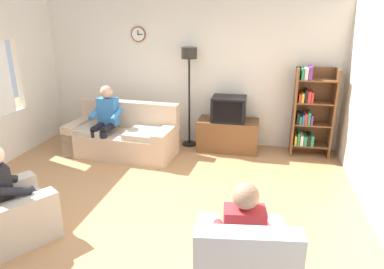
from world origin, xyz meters
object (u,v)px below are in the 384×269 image
(bookshelf, at_px, (310,112))
(person_in_left_armchair, at_px, (8,188))
(couch, at_px, (123,137))
(person_on_couch, at_px, (106,117))
(floor_lamp, at_px, (189,70))
(armchair_near_window, at_px, (5,216))
(person_in_right_armchair, at_px, (243,233))
(tv, at_px, (229,109))
(tv_stand, at_px, (228,135))

(bookshelf, relative_size, person_in_left_armchair, 1.41)
(couch, relative_size, person_in_left_armchair, 1.75)
(bookshelf, distance_m, person_on_couch, 3.58)
(person_in_left_armchair, bearing_deg, person_on_couch, 90.40)
(person_in_left_armchair, bearing_deg, couch, 84.89)
(bookshelf, height_order, floor_lamp, floor_lamp)
(floor_lamp, relative_size, person_on_couch, 1.49)
(armchair_near_window, relative_size, person_in_right_armchair, 1.05)
(couch, bearing_deg, person_on_couch, -156.07)
(couch, height_order, armchair_near_window, same)
(tv, xyz_separation_m, bookshelf, (1.41, 0.09, -0.01))
(tv_stand, xyz_separation_m, armchair_near_window, (-2.11, -3.24, 0.00))
(tv, height_order, armchair_near_window, tv)
(couch, relative_size, person_on_couch, 1.58)
(armchair_near_window, height_order, person_in_right_armchair, person_in_right_armchair)
(floor_lamp, xyz_separation_m, armchair_near_window, (-1.36, -3.34, -1.16))
(tv_stand, height_order, bookshelf, bookshelf)
(tv, relative_size, bookshelf, 0.38)
(tv_stand, distance_m, armchair_near_window, 3.87)
(tv_stand, xyz_separation_m, bookshelf, (1.41, 0.07, 0.50))
(tv, distance_m, armchair_near_window, 3.88)
(tv, xyz_separation_m, floor_lamp, (-0.76, 0.12, 0.66))
(person_in_right_armchair, bearing_deg, bookshelf, 75.43)
(couch, relative_size, floor_lamp, 1.06)
(bookshelf, distance_m, floor_lamp, 2.27)
(armchair_near_window, distance_m, person_in_left_armchair, 0.33)
(person_in_left_armchair, bearing_deg, person_in_right_armchair, -6.67)
(couch, distance_m, bookshelf, 3.34)
(person_on_couch, relative_size, person_in_right_armchair, 1.11)
(bookshelf, xyz_separation_m, person_on_couch, (-3.49, -0.77, -0.08))
(person_on_couch, bearing_deg, tv, 17.97)
(bookshelf, bearing_deg, person_in_left_armchair, -137.04)
(person_on_couch, bearing_deg, floor_lamp, 31.07)
(couch, xyz_separation_m, person_in_right_armchair, (2.33, -2.88, 0.29))
(tv_stand, distance_m, person_on_couch, 2.23)
(person_in_right_armchair, bearing_deg, tv, 98.14)
(tv_stand, bearing_deg, person_in_right_armchair, -81.92)
(person_in_left_armchair, xyz_separation_m, person_in_right_armchair, (2.56, -0.30, 0.00))
(person_on_couch, bearing_deg, bookshelf, 12.41)
(floor_lamp, bearing_deg, person_in_left_armchair, -111.82)
(floor_lamp, relative_size, person_in_left_armchair, 1.65)
(bookshelf, bearing_deg, person_in_right_armchair, -104.57)
(floor_lamp, distance_m, person_on_couch, 1.72)
(person_in_right_armchair, bearing_deg, floor_lamp, 109.30)
(tv, xyz_separation_m, armchair_near_window, (-2.11, -3.22, -0.50))
(tv_stand, xyz_separation_m, person_on_couch, (-2.08, -0.70, 0.41))
(couch, xyz_separation_m, person_in_left_armchair, (-0.23, -2.58, 0.29))
(bookshelf, bearing_deg, floor_lamp, 179.20)
(person_in_left_armchair, bearing_deg, armchair_near_window, -123.10)
(tv, relative_size, floor_lamp, 0.32)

